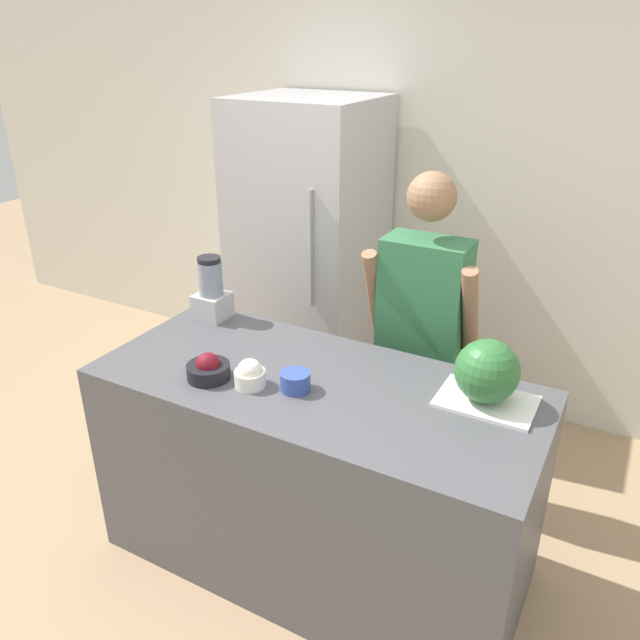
# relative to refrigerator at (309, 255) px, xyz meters

# --- Properties ---
(ground_plane) EXTENTS (14.00, 14.00, 0.00)m
(ground_plane) POSITION_rel_refrigerator_xyz_m (0.78, -1.71, -0.93)
(ground_plane) COLOR tan
(wall_back) EXTENTS (8.00, 0.06, 2.60)m
(wall_back) POSITION_rel_refrigerator_xyz_m (0.78, 0.42, 0.37)
(wall_back) COLOR silver
(wall_back) RESTS_ON ground_plane
(counter_island) EXTENTS (1.80, 0.79, 0.93)m
(counter_island) POSITION_rel_refrigerator_xyz_m (0.78, -1.31, -0.47)
(counter_island) COLOR #4C4C51
(counter_island) RESTS_ON ground_plane
(refrigerator) EXTENTS (0.79, 0.76, 1.86)m
(refrigerator) POSITION_rel_refrigerator_xyz_m (0.00, 0.00, 0.00)
(refrigerator) COLOR #B7B7BC
(refrigerator) RESTS_ON ground_plane
(person) EXTENTS (0.53, 0.26, 1.66)m
(person) POSITION_rel_refrigerator_xyz_m (0.97, -0.64, -0.08)
(person) COLOR gray
(person) RESTS_ON ground_plane
(cutting_board) EXTENTS (0.36, 0.25, 0.01)m
(cutting_board) POSITION_rel_refrigerator_xyz_m (1.41, -1.14, 0.01)
(cutting_board) COLOR white
(cutting_board) RESTS_ON counter_island
(watermelon) EXTENTS (0.24, 0.24, 0.24)m
(watermelon) POSITION_rel_refrigerator_xyz_m (1.40, -1.14, 0.13)
(watermelon) COLOR #2D6B33
(watermelon) RESTS_ON cutting_board
(bowl_cherries) EXTENTS (0.17, 0.17, 0.11)m
(bowl_cherries) POSITION_rel_refrigerator_xyz_m (0.39, -1.49, 0.04)
(bowl_cherries) COLOR black
(bowl_cherries) RESTS_ON counter_island
(bowl_cream) EXTENTS (0.12, 0.12, 0.11)m
(bowl_cream) POSITION_rel_refrigerator_xyz_m (0.57, -1.46, 0.05)
(bowl_cream) COLOR white
(bowl_cream) RESTS_ON counter_island
(bowl_small_blue) EXTENTS (0.12, 0.12, 0.07)m
(bowl_small_blue) POSITION_rel_refrigerator_xyz_m (0.74, -1.40, 0.04)
(bowl_small_blue) COLOR #334C9E
(bowl_small_blue) RESTS_ON counter_island
(blender) EXTENTS (0.15, 0.15, 0.31)m
(blender) POSITION_rel_refrigerator_xyz_m (0.05, -1.02, 0.13)
(blender) COLOR #B7B7BC
(blender) RESTS_ON counter_island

